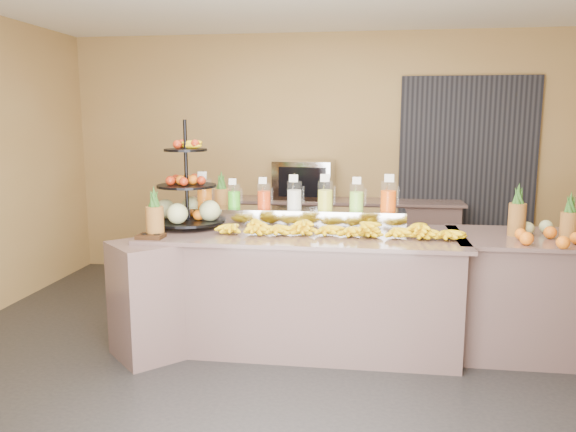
% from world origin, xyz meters
% --- Properties ---
extents(ground, '(6.00, 6.00, 0.00)m').
position_xyz_m(ground, '(0.00, 0.00, 0.00)').
color(ground, black).
rests_on(ground, ground).
extents(room_envelope, '(6.04, 5.02, 2.82)m').
position_xyz_m(room_envelope, '(0.19, 0.79, 1.88)').
color(room_envelope, olive).
rests_on(room_envelope, ground).
extents(buffet_counter, '(2.75, 1.25, 0.93)m').
position_xyz_m(buffet_counter, '(-0.12, 0.26, 0.47)').
color(buffet_counter, gray).
rests_on(buffet_counter, ground).
extents(right_counter, '(1.08, 0.88, 0.93)m').
position_xyz_m(right_counter, '(1.70, 0.40, 0.47)').
color(right_counter, gray).
rests_on(right_counter, ground).
extents(back_ledge, '(3.10, 0.55, 0.93)m').
position_xyz_m(back_ledge, '(0.00, 2.25, 0.47)').
color(back_ledge, gray).
rests_on(back_ledge, ground).
extents(pitcher_tray, '(1.85, 0.30, 0.15)m').
position_xyz_m(pitcher_tray, '(-0.11, 0.58, 1.01)').
color(pitcher_tray, gray).
rests_on(pitcher_tray, buffet_counter).
extents(juice_pitcher_orange_a, '(0.13, 0.14, 0.32)m').
position_xyz_m(juice_pitcher_orange_a, '(-0.89, 0.58, 1.19)').
color(juice_pitcher_orange_a, silver).
rests_on(juice_pitcher_orange_a, pitcher_tray).
extents(juice_pitcher_green, '(0.11, 0.11, 0.26)m').
position_xyz_m(juice_pitcher_green, '(-0.63, 0.58, 1.17)').
color(juice_pitcher_green, silver).
rests_on(juice_pitcher_green, pitcher_tray).
extents(juice_pitcher_orange_b, '(0.11, 0.12, 0.28)m').
position_xyz_m(juice_pitcher_orange_b, '(-0.37, 0.58, 1.17)').
color(juice_pitcher_orange_b, silver).
rests_on(juice_pitcher_orange_b, pitcher_tray).
extents(juice_pitcher_milk, '(0.13, 0.13, 0.30)m').
position_xyz_m(juice_pitcher_milk, '(-0.11, 0.58, 1.18)').
color(juice_pitcher_milk, silver).
rests_on(juice_pitcher_milk, pitcher_tray).
extents(juice_pitcher_lemon, '(0.13, 0.13, 0.31)m').
position_xyz_m(juice_pitcher_lemon, '(0.15, 0.58, 1.18)').
color(juice_pitcher_lemon, silver).
rests_on(juice_pitcher_lemon, pitcher_tray).
extents(juice_pitcher_lime, '(0.12, 0.12, 0.29)m').
position_xyz_m(juice_pitcher_lime, '(0.41, 0.58, 1.18)').
color(juice_pitcher_lime, silver).
rests_on(juice_pitcher_lime, pitcher_tray).
extents(juice_pitcher_orange_c, '(0.13, 0.14, 0.32)m').
position_xyz_m(juice_pitcher_orange_c, '(0.67, 0.58, 1.19)').
color(juice_pitcher_orange_c, silver).
rests_on(juice_pitcher_orange_c, pitcher_tray).
extents(banana_heap, '(1.88, 0.17, 0.16)m').
position_xyz_m(banana_heap, '(0.26, 0.25, 0.99)').
color(banana_heap, yellow).
rests_on(banana_heap, buffet_counter).
extents(fruit_stand, '(0.70, 0.70, 0.89)m').
position_xyz_m(fruit_stand, '(-0.95, 0.42, 1.16)').
color(fruit_stand, black).
rests_on(fruit_stand, buffet_counter).
extents(condiment_caddy, '(0.20, 0.15, 0.03)m').
position_xyz_m(condiment_caddy, '(-1.13, -0.08, 0.94)').
color(condiment_caddy, '#321B0D').
rests_on(condiment_caddy, buffet_counter).
extents(pineapple_left_a, '(0.14, 0.14, 0.39)m').
position_xyz_m(pineapple_left_a, '(-1.12, -0.00, 1.08)').
color(pineapple_left_a, brown).
rests_on(pineapple_left_a, buffet_counter).
extents(pineapple_left_b, '(0.15, 0.15, 0.45)m').
position_xyz_m(pineapple_left_b, '(-0.79, 0.75, 1.10)').
color(pineapple_left_b, brown).
rests_on(pineapple_left_b, buffet_counter).
extents(right_fruit_pile, '(0.48, 0.46, 0.25)m').
position_xyz_m(right_fruit_pile, '(1.80, 0.26, 1.01)').
color(right_fruit_pile, brown).
rests_on(right_fruit_pile, right_counter).
extents(oven_warmer, '(0.69, 0.51, 0.44)m').
position_xyz_m(oven_warmer, '(-0.21, 2.25, 1.15)').
color(oven_warmer, gray).
rests_on(oven_warmer, back_ledge).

